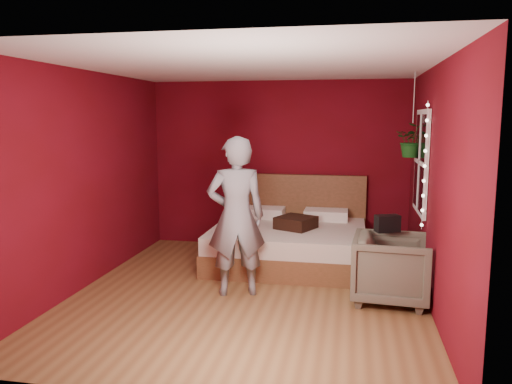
# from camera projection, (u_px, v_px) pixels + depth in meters

# --- Properties ---
(floor) EXTENTS (4.50, 4.50, 0.00)m
(floor) POSITION_uv_depth(u_px,v_px,m) (249.00, 294.00, 5.81)
(floor) COLOR brown
(floor) RESTS_ON ground
(room_walls) EXTENTS (4.04, 4.54, 2.62)m
(room_walls) POSITION_uv_depth(u_px,v_px,m) (249.00, 150.00, 5.56)
(room_walls) COLOR #610A18
(room_walls) RESTS_ON ground
(window) EXTENTS (0.05, 0.97, 1.27)m
(window) POSITION_uv_depth(u_px,v_px,m) (421.00, 162.00, 6.09)
(window) COLOR white
(window) RESTS_ON room_walls
(fairy_lights) EXTENTS (0.04, 0.04, 1.45)m
(fairy_lights) POSITION_uv_depth(u_px,v_px,m) (425.00, 166.00, 5.59)
(fairy_lights) COLOR silver
(fairy_lights) RESTS_ON room_walls
(bed) EXTENTS (2.12, 1.80, 1.17)m
(bed) POSITION_uv_depth(u_px,v_px,m) (290.00, 241.00, 7.07)
(bed) COLOR brown
(bed) RESTS_ON ground
(person) EXTENTS (0.77, 0.63, 1.83)m
(person) POSITION_uv_depth(u_px,v_px,m) (236.00, 217.00, 5.70)
(person) COLOR slate
(person) RESTS_ON ground
(armchair) EXTENTS (0.89, 0.86, 0.75)m
(armchair) POSITION_uv_depth(u_px,v_px,m) (391.00, 268.00, 5.54)
(armchair) COLOR #625F4D
(armchair) RESTS_ON ground
(handbag) EXTENTS (0.30, 0.23, 0.19)m
(handbag) POSITION_uv_depth(u_px,v_px,m) (387.00, 223.00, 5.65)
(handbag) COLOR black
(handbag) RESTS_ON armchair
(throw_pillow) EXTENTS (0.61, 0.61, 0.16)m
(throw_pillow) POSITION_uv_depth(u_px,v_px,m) (296.00, 223.00, 6.83)
(throw_pillow) COLOR black
(throw_pillow) RESTS_ON bed
(hanging_plant) EXTENTS (0.44, 0.39, 1.07)m
(hanging_plant) POSITION_uv_depth(u_px,v_px,m) (412.00, 140.00, 6.33)
(hanging_plant) COLOR silver
(hanging_plant) RESTS_ON room_walls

